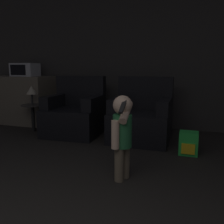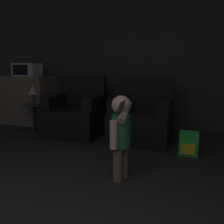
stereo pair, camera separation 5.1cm
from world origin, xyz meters
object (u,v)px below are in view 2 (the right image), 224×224
(toy_backpack, at_px, (189,144))
(lamp, at_px, (33,90))
(armchair_left, at_px, (76,114))
(microwave, at_px, (27,70))
(armchair_right, at_px, (142,119))
(person_toddler, at_px, (121,131))

(toy_backpack, bearing_deg, lamp, 171.01)
(armchair_left, relative_size, toy_backpack, 3.23)
(lamp, bearing_deg, microwave, 133.91)
(armchair_left, relative_size, armchair_right, 1.00)
(armchair_left, distance_m, toy_backpack, 1.87)
(person_toddler, distance_m, lamp, 2.41)
(toy_backpack, relative_size, microwave, 0.61)
(armchair_left, distance_m, armchair_right, 1.10)
(microwave, relative_size, lamp, 1.48)
(armchair_right, xyz_separation_m, toy_backpack, (0.70, -0.46, -0.18))
(armchair_right, bearing_deg, toy_backpack, -33.64)
(armchair_right, distance_m, person_toddler, 1.42)
(armchair_right, xyz_separation_m, lamp, (-1.88, -0.05, 0.37))
(toy_backpack, height_order, microwave, microwave)
(lamp, bearing_deg, toy_backpack, -8.99)
(microwave, bearing_deg, lamp, -46.09)
(armchair_left, xyz_separation_m, toy_backpack, (1.80, -0.46, -0.18))
(armchair_left, xyz_separation_m, lamp, (-0.77, -0.05, 0.37))
(toy_backpack, height_order, lamp, lamp)
(armchair_left, xyz_separation_m, microwave, (-1.27, 0.46, 0.71))
(armchair_left, relative_size, microwave, 1.98)
(toy_backpack, bearing_deg, armchair_right, 146.46)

